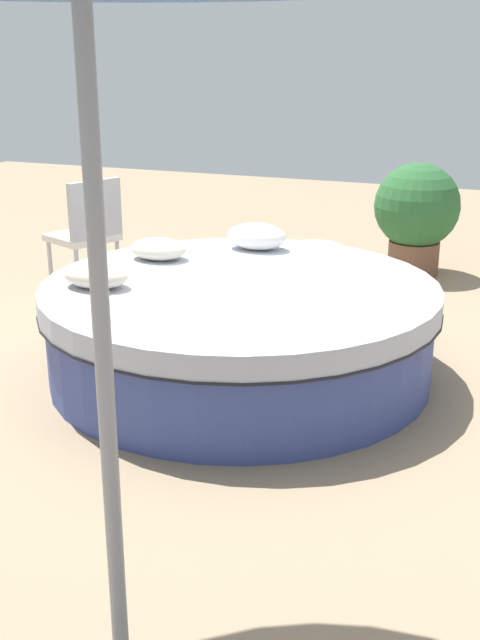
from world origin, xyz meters
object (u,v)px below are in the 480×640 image
(planter, at_px, (417,212))
(round_bed, at_px, (240,328))
(side_table, at_px, (315,272))
(throw_pillow_0, at_px, (257,236))
(patio_chair, at_px, (88,227))
(throw_pillow_1, at_px, (158,249))
(throw_pillow_2, at_px, (96,275))

(planter, bearing_deg, round_bed, 77.82)
(planter, xyz_separation_m, side_table, (0.65, 1.08, -0.36))
(throw_pillow_0, bearing_deg, patio_chair, -14.99)
(throw_pillow_0, height_order, throw_pillow_1, throw_pillow_0)
(planter, distance_m, side_table, 1.31)
(throw_pillow_2, bearing_deg, side_table, -109.13)
(round_bed, bearing_deg, throw_pillow_2, 27.78)
(throw_pillow_0, height_order, side_table, throw_pillow_0)
(planter, bearing_deg, throw_pillow_1, 61.49)
(throw_pillow_2, bearing_deg, throw_pillow_1, -93.05)
(throw_pillow_1, bearing_deg, round_bed, 155.83)
(throw_pillow_0, distance_m, planter, 2.19)
(round_bed, xyz_separation_m, patio_chair, (1.98, -1.35, 0.24))
(throw_pillow_0, xyz_separation_m, patio_chair, (1.76, -0.47, -0.17))
(throw_pillow_2, xyz_separation_m, patio_chair, (1.18, -1.77, -0.14))
(throw_pillow_0, bearing_deg, round_bed, 103.87)
(throw_pillow_2, height_order, side_table, throw_pillow_2)
(round_bed, height_order, patio_chair, patio_chair)
(throw_pillow_2, bearing_deg, round_bed, -152.22)
(round_bed, xyz_separation_m, throw_pillow_1, (0.76, -0.34, 0.38))
(round_bed, relative_size, side_table, 5.56)
(throw_pillow_1, bearing_deg, patio_chair, -39.61)
(throw_pillow_0, xyz_separation_m, planter, (-0.84, -2.02, -0.13))
(patio_chair, bearing_deg, throw_pillow_2, -124.15)
(patio_chair, bearing_deg, throw_pillow_0, -82.75)
(throw_pillow_1, relative_size, side_table, 0.90)
(throw_pillow_0, distance_m, side_table, 1.08)
(round_bed, bearing_deg, throw_pillow_0, -76.13)
(throw_pillow_2, height_order, patio_chair, patio_chair)
(throw_pillow_2, xyz_separation_m, side_table, (-0.78, -2.24, -0.47))
(patio_chair, bearing_deg, side_table, -54.44)
(throw_pillow_0, xyz_separation_m, throw_pillow_2, (0.59, 1.30, -0.02))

